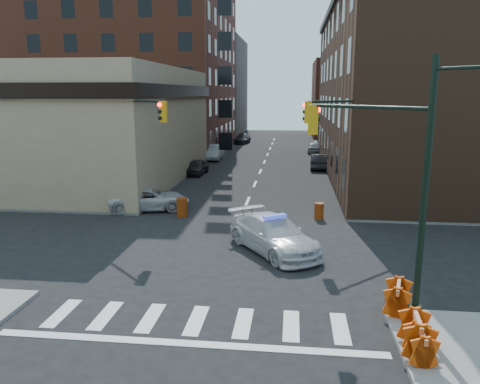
% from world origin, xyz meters
% --- Properties ---
extents(ground, '(140.00, 140.00, 0.00)m').
position_xyz_m(ground, '(0.00, 0.00, 0.00)').
color(ground, black).
rests_on(ground, ground).
extents(sidewalk_nw, '(34.00, 54.50, 0.15)m').
position_xyz_m(sidewalk_nw, '(-23.00, 32.75, 0.07)').
color(sidewalk_nw, gray).
rests_on(sidewalk_nw, ground).
extents(sidewalk_ne, '(34.00, 54.50, 0.15)m').
position_xyz_m(sidewalk_ne, '(23.00, 32.75, 0.07)').
color(sidewalk_ne, gray).
rests_on(sidewalk_ne, ground).
extents(bank_building, '(22.00, 22.00, 9.00)m').
position_xyz_m(bank_building, '(-17.00, 16.50, 4.50)').
color(bank_building, '#9A8865').
rests_on(bank_building, ground).
extents(apartment_block, '(25.00, 25.00, 24.00)m').
position_xyz_m(apartment_block, '(-18.50, 40.00, 12.00)').
color(apartment_block, brown).
rests_on(apartment_block, ground).
extents(commercial_row_ne, '(14.00, 34.00, 14.00)m').
position_xyz_m(commercial_row_ne, '(13.00, 22.50, 7.00)').
color(commercial_row_ne, '#4B2F1E').
rests_on(commercial_row_ne, ground).
extents(filler_nw, '(20.00, 18.00, 16.00)m').
position_xyz_m(filler_nw, '(-16.00, 62.00, 8.00)').
color(filler_nw, brown).
rests_on(filler_nw, ground).
extents(filler_ne, '(16.00, 16.00, 12.00)m').
position_xyz_m(filler_ne, '(14.00, 58.00, 6.00)').
color(filler_ne, brown).
rests_on(filler_ne, ground).
extents(signal_pole_se, '(5.40, 5.27, 8.00)m').
position_xyz_m(signal_pole_se, '(6.04, -5.52, 4.61)').
color(signal_pole_se, black).
rests_on(signal_pole_se, sidewalk_se).
extents(signal_pole_nw, '(3.58, 3.67, 8.00)m').
position_xyz_m(signal_pole_nw, '(-5.85, 5.34, 4.34)').
color(signal_pole_nw, black).
rests_on(signal_pole_nw, sidewalk_nw).
extents(signal_pole_ne, '(3.67, 3.58, 8.00)m').
position_xyz_m(signal_pole_ne, '(5.84, 5.35, 4.34)').
color(signal_pole_ne, black).
rests_on(signal_pole_ne, sidewalk_ne).
extents(tree_ne_near, '(3.00, 3.00, 4.85)m').
position_xyz_m(tree_ne_near, '(7.50, 26.00, 3.49)').
color(tree_ne_near, black).
rests_on(tree_ne_near, sidewalk_ne).
extents(tree_ne_far, '(3.00, 3.00, 4.85)m').
position_xyz_m(tree_ne_far, '(7.50, 34.00, 3.49)').
color(tree_ne_far, black).
rests_on(tree_ne_far, sidewalk_ne).
extents(police_car, '(4.94, 5.78, 1.59)m').
position_xyz_m(police_car, '(2.15, 0.11, 0.80)').
color(police_car, silver).
rests_on(police_car, ground).
extents(pickup, '(5.33, 3.54, 1.36)m').
position_xyz_m(pickup, '(-5.80, 6.96, 0.68)').
color(pickup, '#B8B8BC').
rests_on(pickup, ground).
extents(parked_car_wnear, '(1.80, 3.94, 1.31)m').
position_xyz_m(parked_car_wnear, '(-5.50, 19.84, 0.66)').
color(parked_car_wnear, black).
rests_on(parked_car_wnear, ground).
extents(parked_car_wfar, '(1.80, 4.84, 1.58)m').
position_xyz_m(parked_car_wfar, '(-5.50, 29.24, 0.79)').
color(parked_car_wfar, '#93979B').
rests_on(parked_car_wfar, ground).
extents(parked_car_wdeep, '(2.24, 4.64, 1.30)m').
position_xyz_m(parked_car_wdeep, '(-4.27, 46.01, 0.65)').
color(parked_car_wdeep, black).
rests_on(parked_car_wdeep, ground).
extents(parked_car_enear, '(1.72, 4.34, 1.41)m').
position_xyz_m(parked_car_enear, '(5.40, 24.23, 0.70)').
color(parked_car_enear, black).
rests_on(parked_car_enear, ground).
extents(parked_car_efar, '(1.80, 4.00, 1.33)m').
position_xyz_m(parked_car_efar, '(5.50, 36.19, 0.67)').
color(parked_car_efar, gray).
rests_on(parked_car_efar, ground).
extents(pedestrian_a, '(0.75, 0.71, 1.73)m').
position_xyz_m(pedestrian_a, '(-10.59, 6.99, 1.01)').
color(pedestrian_a, black).
rests_on(pedestrian_a, sidewalk_nw).
extents(pedestrian_b, '(0.93, 0.77, 1.75)m').
position_xyz_m(pedestrian_b, '(-10.39, 8.37, 1.02)').
color(pedestrian_b, '#2A241C').
rests_on(pedestrian_b, sidewalk_nw).
extents(pedestrian_c, '(1.17, 0.70, 1.87)m').
position_xyz_m(pedestrian_c, '(-12.44, 7.05, 1.09)').
color(pedestrian_c, '#212532').
rests_on(pedestrian_c, sidewalk_nw).
extents(barrel_road, '(0.59, 0.59, 0.93)m').
position_xyz_m(barrel_road, '(4.49, 6.00, 0.47)').
color(barrel_road, red).
rests_on(barrel_road, ground).
extents(barrel_bank, '(0.74, 0.74, 1.11)m').
position_xyz_m(barrel_bank, '(-3.40, 5.60, 0.56)').
color(barrel_bank, '#E2610A').
rests_on(barrel_bank, ground).
extents(barricade_se_a, '(0.95, 1.41, 0.97)m').
position_xyz_m(barricade_se_a, '(6.40, -5.70, 0.63)').
color(barricade_se_a, '#CD4909').
rests_on(barricade_se_a, sidewalk_se).
extents(barricade_se_b, '(0.78, 1.39, 1.01)m').
position_xyz_m(barricade_se_b, '(6.40, -8.10, 0.65)').
color(barricade_se_b, '#EE370B').
rests_on(barricade_se_b, sidewalk_se).
extents(barricade_se_c, '(0.57, 1.13, 0.84)m').
position_xyz_m(barricade_se_c, '(6.40, -8.50, 0.57)').
color(barricade_se_c, red).
rests_on(barricade_se_c, sidewalk_se).
extents(barricade_nw_a, '(1.23, 0.75, 0.87)m').
position_xyz_m(barricade_nw_a, '(-6.50, 8.00, 0.58)').
color(barricade_nw_a, '#BF3308').
rests_on(barricade_nw_a, sidewalk_nw).
extents(barricade_nw_b, '(1.22, 0.80, 0.84)m').
position_xyz_m(barricade_nw_b, '(-9.86, 8.00, 0.57)').
color(barricade_nw_b, orange).
rests_on(barricade_nw_b, sidewalk_nw).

